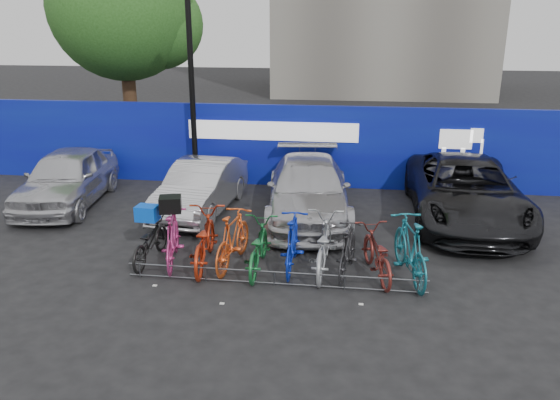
% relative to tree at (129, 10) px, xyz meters
% --- Properties ---
extents(ground, '(100.00, 100.00, 0.00)m').
position_rel_tree_xyz_m(ground, '(6.77, -10.06, -5.07)').
color(ground, black).
rests_on(ground, ground).
extents(hoarding, '(22.00, 0.18, 2.40)m').
position_rel_tree_xyz_m(hoarding, '(6.78, -4.06, -3.86)').
color(hoarding, '#0A0D8E').
rests_on(hoarding, ground).
extents(tree, '(5.40, 5.20, 7.80)m').
position_rel_tree_xyz_m(tree, '(0.00, 0.00, 0.00)').
color(tree, '#382314').
rests_on(tree, ground).
extents(lamppost, '(0.25, 0.50, 6.11)m').
position_rel_tree_xyz_m(lamppost, '(3.57, -4.66, -1.80)').
color(lamppost, black).
rests_on(lamppost, ground).
extents(bike_rack, '(5.60, 0.03, 0.30)m').
position_rel_tree_xyz_m(bike_rack, '(6.77, -10.66, -4.91)').
color(bike_rack, '#595B60').
rests_on(bike_rack, ground).
extents(car_0, '(2.27, 4.53, 1.48)m').
position_rel_tree_xyz_m(car_0, '(0.63, -6.65, -4.33)').
color(car_0, '#BCBDC2').
rests_on(car_0, ground).
extents(car_1, '(1.71, 4.07, 1.31)m').
position_rel_tree_xyz_m(car_1, '(4.32, -6.76, -4.42)').
color(car_1, '#B1B1B6').
rests_on(car_1, ground).
extents(car_2, '(2.49, 5.10, 1.43)m').
position_rel_tree_xyz_m(car_2, '(7.07, -6.77, -4.35)').
color(car_2, '#B3B3B8').
rests_on(car_2, ground).
extents(car_3, '(2.61, 5.51, 1.52)m').
position_rel_tree_xyz_m(car_3, '(10.88, -6.54, -4.31)').
color(car_3, black).
rests_on(car_3, ground).
extents(bike_0, '(0.65, 1.73, 0.90)m').
position_rel_tree_xyz_m(bike_0, '(4.12, -9.92, -4.62)').
color(bike_0, black).
rests_on(bike_0, ground).
extents(bike_1, '(0.90, 1.92, 1.11)m').
position_rel_tree_xyz_m(bike_1, '(4.61, -9.94, -4.51)').
color(bike_1, '#C1317A').
rests_on(bike_1, ground).
extents(bike_2, '(0.95, 2.16, 1.10)m').
position_rel_tree_xyz_m(bike_2, '(5.26, -9.94, -4.52)').
color(bike_2, '#A9290F').
rests_on(bike_2, ground).
extents(bike_3, '(0.78, 1.94, 1.14)m').
position_rel_tree_xyz_m(bike_3, '(5.83, -9.88, -4.50)').
color(bike_3, '#DD501B').
rests_on(bike_3, ground).
extents(bike_4, '(0.67, 1.88, 0.99)m').
position_rel_tree_xyz_m(bike_4, '(6.36, -10.03, -4.58)').
color(bike_4, '#16662D').
rests_on(bike_4, ground).
extents(bike_5, '(0.52, 1.85, 1.11)m').
position_rel_tree_xyz_m(bike_5, '(7.02, -9.87, -4.51)').
color(bike_5, '#0D26AF').
rests_on(bike_5, ground).
extents(bike_6, '(0.78, 2.09, 1.08)m').
position_rel_tree_xyz_m(bike_6, '(7.62, -9.88, -4.53)').
color(bike_6, '#9B9FA3').
rests_on(bike_6, ground).
extents(bike_7, '(0.72, 1.70, 0.99)m').
position_rel_tree_xyz_m(bike_7, '(8.10, -9.97, -4.57)').
color(bike_7, '#252527').
rests_on(bike_7, ground).
extents(bike_8, '(1.05, 1.92, 0.96)m').
position_rel_tree_xyz_m(bike_8, '(8.65, -10.01, -4.59)').
color(bike_8, maroon).
rests_on(bike_8, ground).
extents(bike_9, '(0.97, 2.12, 1.23)m').
position_rel_tree_xyz_m(bike_9, '(9.27, -10.02, -4.45)').
color(bike_9, '#176B7B').
rests_on(bike_9, ground).
extents(cargo_crate, '(0.45, 0.35, 0.31)m').
position_rel_tree_xyz_m(cargo_crate, '(4.12, -9.92, -4.02)').
color(cargo_crate, blue).
rests_on(cargo_crate, bike_0).
extents(cargo_topcase, '(0.50, 0.47, 0.31)m').
position_rel_tree_xyz_m(cargo_topcase, '(4.61, -9.94, -3.80)').
color(cargo_topcase, black).
rests_on(cargo_topcase, bike_1).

